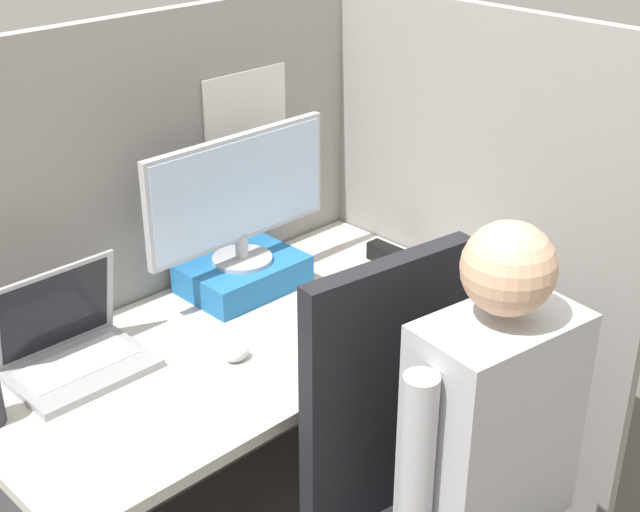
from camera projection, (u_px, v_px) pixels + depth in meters
The scene contains 11 objects.
cubicle_panel_back at pixel (159, 283), 2.52m from camera, with size 1.90×0.05×1.51m.
cubicle_panel_right at pixel (441, 254), 2.69m from camera, with size 0.04×1.32×1.51m.
desk at pixel (244, 396), 2.37m from camera, with size 1.40×0.68×0.74m.
paper_box at pixel (243, 274), 2.51m from camera, with size 0.33×0.24×0.08m.
monitor at pixel (239, 194), 2.40m from camera, with size 0.59×0.17×0.36m.
laptop at pixel (73, 351), 2.13m from camera, with size 0.32×0.24×0.25m.
mouse at pixel (237, 353), 2.18m from camera, with size 0.07×0.05×0.04m.
stapler at pixel (388, 255), 2.65m from camera, with size 0.05×0.13×0.05m.
carrot_toy at pixel (379, 331), 2.26m from camera, with size 0.05×0.16×0.05m.
office_chair at pixel (437, 500), 1.99m from camera, with size 0.54×0.59×1.12m.
person at pixel (512, 467), 1.82m from camera, with size 0.48×0.43×1.27m.
Camera 1 is at (-1.22, -1.21, 1.94)m, focal length 50.00 mm.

